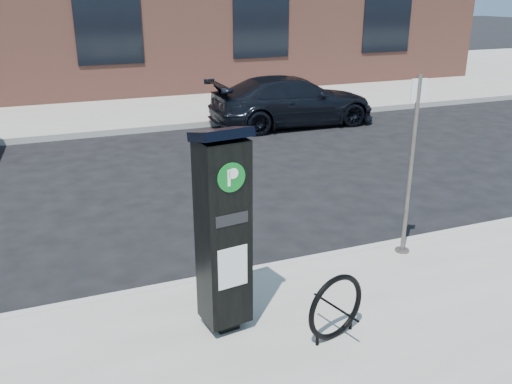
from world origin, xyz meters
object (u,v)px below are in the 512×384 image
bike_rack (336,308)px  sign_pole (411,169)px  parking_kiosk (223,230)px  car_dark (293,101)px

bike_rack → sign_pole: bearing=22.6°
bike_rack → parking_kiosk: bearing=134.6°
bike_rack → car_dark: (3.79, 9.01, 0.16)m
bike_rack → car_dark: bearing=52.9°
sign_pole → bike_rack: sign_pole is taller
parking_kiosk → bike_rack: 1.34m
parking_kiosk → bike_rack: (0.95, -0.57, -0.75)m
parking_kiosk → car_dark: 9.69m
parking_kiosk → bike_rack: parking_kiosk is taller
car_dark → parking_kiosk: bearing=151.3°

